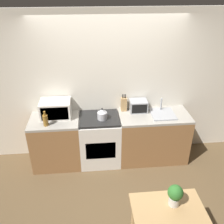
# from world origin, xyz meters

# --- Properties ---
(ground_plane) EXTENTS (16.00, 16.00, 0.00)m
(ground_plane) POSITION_xyz_m (0.00, 0.00, 0.00)
(ground_plane) COLOR brown
(wall_back) EXTENTS (10.00, 0.06, 2.60)m
(wall_back) POSITION_xyz_m (0.00, 1.20, 1.30)
(wall_back) COLOR silver
(wall_back) RESTS_ON ground_plane
(counter_left_run) EXTENTS (0.82, 0.62, 0.90)m
(counter_left_run) POSITION_xyz_m (-0.96, 0.86, 0.45)
(counter_left_run) COLOR olive
(counter_left_run) RESTS_ON ground_plane
(counter_right_run) EXTENTS (1.22, 0.62, 0.90)m
(counter_right_run) POSITION_xyz_m (0.76, 0.86, 0.45)
(counter_right_run) COLOR olive
(counter_right_run) RESTS_ON ground_plane
(stove_range) EXTENTS (0.69, 0.62, 0.90)m
(stove_range) POSITION_xyz_m (-0.20, 0.86, 0.45)
(stove_range) COLOR silver
(stove_range) RESTS_ON ground_plane
(kettle) EXTENTS (0.16, 0.16, 0.20)m
(kettle) POSITION_xyz_m (-0.15, 0.81, 0.99)
(kettle) COLOR #B7B7BC
(kettle) RESTS_ON stove_range
(microwave) EXTENTS (0.50, 0.36, 0.29)m
(microwave) POSITION_xyz_m (-0.92, 0.97, 1.04)
(microwave) COLOR silver
(microwave) RESTS_ON counter_left_run
(bottle) EXTENTS (0.08, 0.08, 0.26)m
(bottle) POSITION_xyz_m (-1.06, 0.69, 1.00)
(bottle) COLOR olive
(bottle) RESTS_ON counter_left_run
(knife_block) EXTENTS (0.10, 0.09, 0.31)m
(knife_block) POSITION_xyz_m (0.25, 1.07, 1.02)
(knife_block) COLOR tan
(knife_block) RESTS_ON counter_right_run
(toaster_oven) EXTENTS (0.30, 0.24, 0.20)m
(toaster_oven) POSITION_xyz_m (0.50, 1.03, 1.00)
(toaster_oven) COLOR #999BA0
(toaster_oven) RESTS_ON counter_right_run
(sink_basin) EXTENTS (0.40, 0.42, 0.24)m
(sink_basin) POSITION_xyz_m (0.90, 0.87, 0.92)
(sink_basin) COLOR #999BA0
(sink_basin) RESTS_ON counter_right_run
(dining_table) EXTENTS (0.80, 0.60, 0.78)m
(dining_table) POSITION_xyz_m (0.46, -1.03, 0.65)
(dining_table) COLOR tan
(dining_table) RESTS_ON ground_plane
(potted_plant) EXTENTS (0.17, 0.17, 0.26)m
(potted_plant) POSITION_xyz_m (0.54, -0.93, 0.93)
(potted_plant) COLOR beige
(potted_plant) RESTS_ON dining_table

